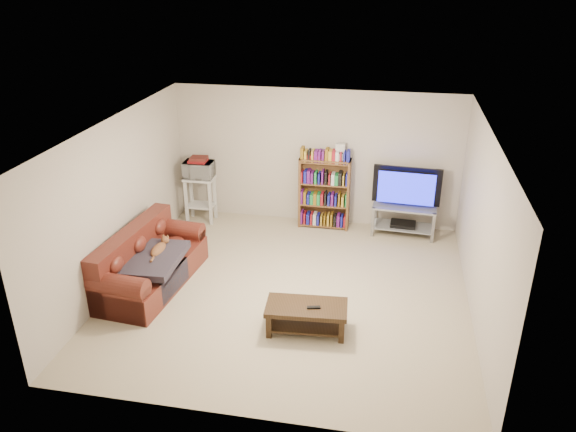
% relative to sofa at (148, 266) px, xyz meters
% --- Properties ---
extents(floor, '(5.00, 5.00, 0.00)m').
position_rel_sofa_xyz_m(floor, '(2.06, 0.19, -0.30)').
color(floor, beige).
rests_on(floor, ground).
extents(ceiling, '(5.00, 5.00, 0.00)m').
position_rel_sofa_xyz_m(ceiling, '(2.06, 0.19, 2.10)').
color(ceiling, white).
rests_on(ceiling, ground).
extents(wall_back, '(5.00, 0.00, 5.00)m').
position_rel_sofa_xyz_m(wall_back, '(2.06, 2.69, 0.90)').
color(wall_back, beige).
rests_on(wall_back, ground).
extents(wall_front, '(5.00, 0.00, 5.00)m').
position_rel_sofa_xyz_m(wall_front, '(2.06, -2.31, 0.90)').
color(wall_front, beige).
rests_on(wall_front, ground).
extents(wall_left, '(0.00, 5.00, 5.00)m').
position_rel_sofa_xyz_m(wall_left, '(-0.44, 0.19, 0.90)').
color(wall_left, beige).
rests_on(wall_left, ground).
extents(wall_right, '(0.00, 5.00, 5.00)m').
position_rel_sofa_xyz_m(wall_right, '(4.56, 0.19, 0.90)').
color(wall_right, beige).
rests_on(wall_right, ground).
extents(sofa, '(1.04, 2.06, 0.85)m').
position_rel_sofa_xyz_m(sofa, '(0.00, 0.00, 0.00)').
color(sofa, '#5C2117').
rests_on(sofa, floor).
extents(blanket, '(0.78, 1.01, 0.18)m').
position_rel_sofa_xyz_m(blanket, '(0.16, -0.15, 0.21)').
color(blanket, '#312B36').
rests_on(blanket, sofa).
extents(cat, '(0.27, 0.56, 0.16)m').
position_rel_sofa_xyz_m(cat, '(0.18, 0.03, 0.27)').
color(cat, brown).
rests_on(cat, sofa).
extents(coffee_table, '(1.06, 0.59, 0.37)m').
position_rel_sofa_xyz_m(coffee_table, '(2.44, -0.70, -0.04)').
color(coffee_table, black).
rests_on(coffee_table, floor).
extents(remote, '(0.17, 0.08, 0.02)m').
position_rel_sofa_xyz_m(remote, '(2.54, -0.74, 0.08)').
color(remote, black).
rests_on(remote, coffee_table).
extents(tv_stand, '(1.09, 0.55, 0.53)m').
position_rel_sofa_xyz_m(tv_stand, '(3.65, 2.38, 0.06)').
color(tv_stand, '#999EA3').
rests_on(tv_stand, floor).
extents(television, '(1.15, 0.23, 0.66)m').
position_rel_sofa_xyz_m(television, '(3.65, 2.38, 0.56)').
color(television, black).
rests_on(television, tv_stand).
extents(dvd_player, '(0.44, 0.33, 0.06)m').
position_rel_sofa_xyz_m(dvd_player, '(3.65, 2.38, -0.11)').
color(dvd_player, black).
rests_on(dvd_player, tv_stand).
extents(bookshelf, '(0.88, 0.28, 1.27)m').
position_rel_sofa_xyz_m(bookshelf, '(2.26, 2.44, 0.35)').
color(bookshelf, brown).
rests_on(bookshelf, floor).
extents(shelf_clutter, '(0.65, 0.20, 0.28)m').
position_rel_sofa_xyz_m(shelf_clutter, '(2.36, 2.45, 1.07)').
color(shelf_clutter, silver).
rests_on(shelf_clutter, bookshelf).
extents(microwave_stand, '(0.53, 0.40, 0.84)m').
position_rel_sofa_xyz_m(microwave_stand, '(0.04, 2.28, 0.23)').
color(microwave_stand, silver).
rests_on(microwave_stand, floor).
extents(microwave, '(0.53, 0.36, 0.29)m').
position_rel_sofa_xyz_m(microwave, '(0.04, 2.28, 0.68)').
color(microwave, silver).
rests_on(microwave, microwave_stand).
extents(game_boxes, '(0.31, 0.28, 0.05)m').
position_rel_sofa_xyz_m(game_boxes, '(0.04, 2.28, 0.85)').
color(game_boxes, maroon).
rests_on(game_boxes, microwave).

